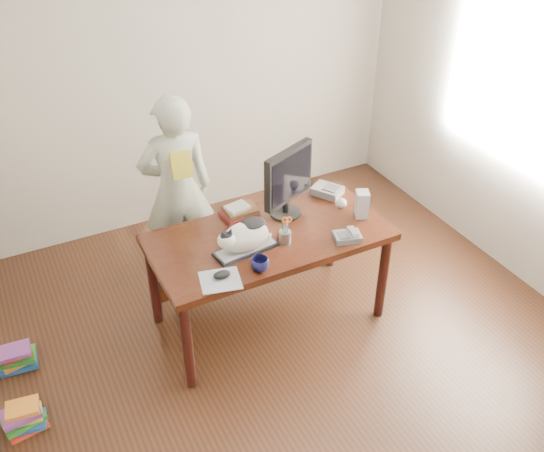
% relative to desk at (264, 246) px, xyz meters
% --- Properties ---
extents(room, '(4.50, 4.50, 4.50)m').
position_rel_desk_xyz_m(room, '(0.00, -0.68, 0.75)').
color(room, black).
rests_on(room, ground).
extents(desk, '(1.60, 0.80, 0.75)m').
position_rel_desk_xyz_m(desk, '(0.00, 0.00, 0.00)').
color(desk, black).
rests_on(desk, ground).
extents(keyboard, '(0.43, 0.21, 0.03)m').
position_rel_desk_xyz_m(keyboard, '(-0.21, -0.17, 0.16)').
color(keyboard, black).
rests_on(keyboard, desk).
extents(cat, '(0.41, 0.24, 0.23)m').
position_rel_desk_xyz_m(cat, '(-0.23, -0.18, 0.27)').
color(cat, white).
rests_on(cat, keyboard).
extents(monitor, '(0.44, 0.29, 0.51)m').
position_rel_desk_xyz_m(monitor, '(0.23, 0.08, 0.44)').
color(monitor, black).
rests_on(monitor, desk).
extents(pen_cup, '(0.10, 0.10, 0.21)m').
position_rel_desk_xyz_m(pen_cup, '(0.05, -0.21, 0.20)').
color(pen_cup, '#939398').
rests_on(pen_cup, desk).
extents(mousepad, '(0.29, 0.27, 0.01)m').
position_rel_desk_xyz_m(mousepad, '(-0.48, -0.38, 0.15)').
color(mousepad, '#B4B9C1').
rests_on(mousepad, desk).
extents(mouse, '(0.12, 0.09, 0.04)m').
position_rel_desk_xyz_m(mouse, '(-0.46, -0.36, 0.17)').
color(mouse, black).
rests_on(mouse, mousepad).
extents(coffee_mug, '(0.15, 0.15, 0.09)m').
position_rel_desk_xyz_m(coffee_mug, '(-0.22, -0.39, 0.19)').
color(coffee_mug, black).
rests_on(coffee_mug, desk).
extents(phone, '(0.20, 0.17, 0.08)m').
position_rel_desk_xyz_m(phone, '(0.44, -0.37, 0.17)').
color(phone, slate).
rests_on(phone, desk).
extents(speaker, '(0.12, 0.12, 0.20)m').
position_rel_desk_xyz_m(speaker, '(0.68, -0.17, 0.25)').
color(speaker, '#A7A8AA').
rests_on(speaker, desk).
extents(baseball, '(0.08, 0.08, 0.08)m').
position_rel_desk_xyz_m(baseball, '(0.61, -0.02, 0.19)').
color(baseball, white).
rests_on(baseball, desk).
extents(book_stack, '(0.26, 0.20, 0.09)m').
position_rel_desk_xyz_m(book_stack, '(-0.08, 0.21, 0.19)').
color(book_stack, '#541716').
rests_on(book_stack, desk).
extents(calculator, '(0.24, 0.26, 0.06)m').
position_rel_desk_xyz_m(calculator, '(0.62, 0.19, 0.18)').
color(calculator, slate).
rests_on(calculator, desk).
extents(person, '(0.58, 0.42, 1.51)m').
position_rel_desk_xyz_m(person, '(-0.35, 0.75, 0.15)').
color(person, silver).
rests_on(person, ground).
extents(held_book, '(0.15, 0.10, 0.20)m').
position_rel_desk_xyz_m(held_book, '(-0.35, 0.58, 0.45)').
color(held_book, gold).
rests_on(held_book, person).
extents(book_pile_a, '(0.27, 0.22, 0.18)m').
position_rel_desk_xyz_m(book_pile_a, '(-1.75, -0.28, -0.51)').
color(book_pile_a, '#AF2A19').
rests_on(book_pile_a, ground).
extents(book_pile_b, '(0.26, 0.20, 0.15)m').
position_rel_desk_xyz_m(book_pile_b, '(-1.72, 0.27, -0.53)').
color(book_pile_b, '#184990').
rests_on(book_pile_b, ground).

